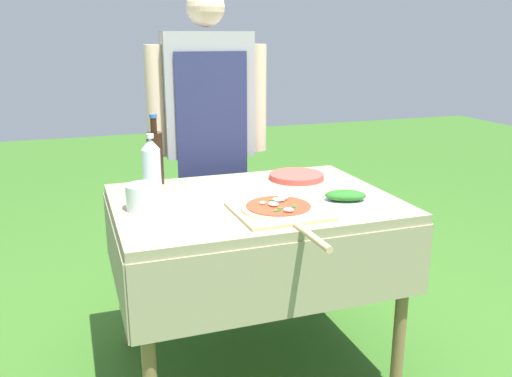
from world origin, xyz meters
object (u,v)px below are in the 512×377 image
at_px(herb_container, 345,196).
at_px(pizza_on_peel, 280,210).
at_px(prep_table, 253,222).
at_px(mixing_tub, 144,197).
at_px(water_bottle, 151,165).
at_px(person_cook, 208,126).
at_px(oil_bottle, 155,156).
at_px(plate_stack, 296,176).

bearing_deg(herb_container, pizza_on_peel, -169.99).
distance_m(prep_table, mixing_tub, 0.46).
relative_size(prep_table, water_bottle, 4.56).
distance_m(person_cook, pizza_on_peel, 0.91).
bearing_deg(mixing_tub, herb_container, -11.95).
bearing_deg(pizza_on_peel, water_bottle, 130.70).
xyz_separation_m(person_cook, oil_bottle, (-0.32, -0.32, -0.07)).
distance_m(person_cook, oil_bottle, 0.46).
relative_size(prep_table, mixing_tub, 8.22).
bearing_deg(water_bottle, oil_bottle, 74.28).
relative_size(prep_table, herb_container, 5.15).
bearing_deg(water_bottle, pizza_on_peel, -47.95).
bearing_deg(person_cook, oil_bottle, 47.89).
height_order(oil_bottle, plate_stack, oil_bottle).
relative_size(water_bottle, herb_container, 1.13).
distance_m(pizza_on_peel, herb_container, 0.30).
relative_size(oil_bottle, herb_container, 1.41).
height_order(person_cook, herb_container, person_cook).
xyz_separation_m(water_bottle, plate_stack, (0.65, -0.00, -0.10)).
distance_m(prep_table, person_cook, 0.73).
bearing_deg(water_bottle, person_cook, 51.21).
bearing_deg(herb_container, oil_bottle, 141.82).
relative_size(pizza_on_peel, water_bottle, 2.31).
bearing_deg(pizza_on_peel, person_cook, 91.14).
xyz_separation_m(oil_bottle, mixing_tub, (-0.10, -0.36, -0.07)).
bearing_deg(plate_stack, oil_bottle, 167.94).
bearing_deg(oil_bottle, plate_stack, -12.06).
distance_m(oil_bottle, water_bottle, 0.14).
bearing_deg(herb_container, mixing_tub, 168.05).
relative_size(herb_container, mixing_tub, 1.60).
bearing_deg(herb_container, water_bottle, 150.83).
distance_m(person_cook, herb_container, 0.92).
height_order(person_cook, mixing_tub, person_cook).
bearing_deg(person_cook, plate_stack, 126.67).
xyz_separation_m(person_cook, herb_container, (0.34, -0.84, -0.17)).
distance_m(mixing_tub, plate_stack, 0.75).
distance_m(prep_table, pizza_on_peel, 0.25).
relative_size(pizza_on_peel, herb_container, 2.61).
distance_m(herb_container, mixing_tub, 0.78).
bearing_deg(water_bottle, herb_container, -29.17).
relative_size(water_bottle, plate_stack, 0.98).
xyz_separation_m(pizza_on_peel, oil_bottle, (-0.36, 0.57, 0.11)).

